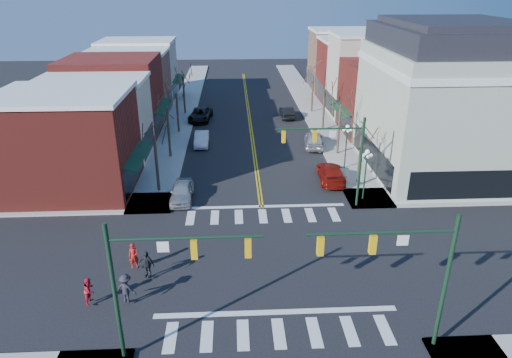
{
  "coord_description": "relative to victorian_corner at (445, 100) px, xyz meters",
  "views": [
    {
      "loc": [
        -2.06,
        -23.95,
        16.29
      ],
      "look_at": [
        -0.48,
        6.8,
        2.8
      ],
      "focal_mm": 32.0,
      "sensor_mm": 36.0,
      "label": 1
    }
  ],
  "objects": [
    {
      "name": "pedestrian_dark_a",
      "position": [
        -23.8,
        -15.71,
        -5.65
      ],
      "size": [
        1.09,
        0.82,
        1.72
      ],
      "primitive_type": "imported",
      "rotation": [
        0.0,
        0.0,
        -0.45
      ],
      "color": "black",
      "rests_on": "sidewalk_left"
    },
    {
      "name": "tree_left_b",
      "position": [
        -24.9,
        4.5,
        -4.14
      ],
      "size": [
        0.24,
        0.24,
        5.04
      ],
      "primitive_type": "cylinder",
      "color": "#382B21",
      "rests_on": "ground"
    },
    {
      "name": "car_left_mid",
      "position": [
        -21.99,
        8.09,
        -5.97
      ],
      "size": [
        1.5,
        4.2,
        1.38
      ],
      "primitive_type": "imported",
      "rotation": [
        0.0,
        0.0,
        0.01
      ],
      "color": "silver",
      "rests_on": "ground"
    },
    {
      "name": "sidewalk_left",
      "position": [
        -25.25,
        5.5,
        -6.58
      ],
      "size": [
        3.5,
        70.0,
        0.15
      ],
      "primitive_type": "cube",
      "color": "#9E9B93",
      "rests_on": "ground"
    },
    {
      "name": "sidewalk_right",
      "position": [
        -7.75,
        5.5,
        -6.58
      ],
      "size": [
        3.5,
        70.0,
        0.15
      ],
      "primitive_type": "cube",
      "color": "#9E9B93",
      "rests_on": "ground"
    },
    {
      "name": "car_left_near",
      "position": [
        -22.79,
        -5.21,
        -5.92
      ],
      "size": [
        1.74,
        4.31,
        1.47
      ],
      "primitive_type": "imported",
      "rotation": [
        0.0,
        0.0,
        -0.0
      ],
      "color": "#AFB0B4",
      "rests_on": "ground"
    },
    {
      "name": "bldg_left_tan",
      "position": [
        -32.0,
        21.25,
        -2.76
      ],
      "size": [
        10.0,
        7.5,
        7.8
      ],
      "primitive_type": "cube",
      "color": "#966A52",
      "rests_on": "ground"
    },
    {
      "name": "car_right_near",
      "position": [
        -10.1,
        -2.03,
        -5.9
      ],
      "size": [
        2.4,
        5.3,
        1.5
      ],
      "primitive_type": "imported",
      "rotation": [
        0.0,
        0.0,
        3.08
      ],
      "color": "maroon",
      "rests_on": "ground"
    },
    {
      "name": "tree_left_a",
      "position": [
        -24.9,
        -3.5,
        -4.28
      ],
      "size": [
        0.24,
        0.24,
        4.76
      ],
      "primitive_type": "cylinder",
      "color": "#382B21",
      "rests_on": "ground"
    },
    {
      "name": "lamppost_corner",
      "position": [
        -8.3,
        -6.0,
        -3.7
      ],
      "size": [
        0.36,
        0.36,
        4.33
      ],
      "color": "#14331E",
      "rests_on": "ground"
    },
    {
      "name": "ground",
      "position": [
        -16.5,
        -14.5,
        -6.66
      ],
      "size": [
        160.0,
        160.0,
        0.0
      ],
      "primitive_type": "plane",
      "color": "black",
      "rests_on": "ground"
    },
    {
      "name": "tree_left_c",
      "position": [
        -24.9,
        12.5,
        -4.38
      ],
      "size": [
        0.24,
        0.24,
        4.55
      ],
      "primitive_type": "cylinder",
      "color": "#382B21",
      "rests_on": "ground"
    },
    {
      "name": "pedestrian_red_a",
      "position": [
        -24.75,
        -14.74,
        -5.68
      ],
      "size": [
        0.64,
        0.46,
        1.65
      ],
      "primitive_type": "imported",
      "rotation": [
        0.0,
        0.0,
        0.11
      ],
      "color": "#B41813",
      "rests_on": "sidewalk_left"
    },
    {
      "name": "traffic_mast_near_right",
      "position": [
        -10.95,
        -21.9,
        -1.95
      ],
      "size": [
        6.6,
        0.28,
        7.2
      ],
      "color": "#14331E",
      "rests_on": "ground"
    },
    {
      "name": "victorian_corner",
      "position": [
        0.0,
        0.0,
        0.0
      ],
      "size": [
        12.25,
        14.25,
        13.3
      ],
      "color": "#A8B79E",
      "rests_on": "ground"
    },
    {
      "name": "bldg_left_brick_a",
      "position": [
        -32.0,
        -2.75,
        -2.66
      ],
      "size": [
        10.0,
        8.5,
        8.0
      ],
      "primitive_type": "cube",
      "color": "maroon",
      "rests_on": "ground"
    },
    {
      "name": "pedestrian_red_b",
      "position": [
        -26.5,
        -17.92,
        -5.72
      ],
      "size": [
        0.72,
        0.85,
        1.56
      ],
      "primitive_type": "imported",
      "rotation": [
        0.0,
        0.0,
        1.39
      ],
      "color": "red",
      "rests_on": "sidewalk_left"
    },
    {
      "name": "traffic_mast_far_right",
      "position": [
        -10.95,
        -7.1,
        -1.95
      ],
      "size": [
        6.6,
        0.28,
        7.2
      ],
      "color": "#14331E",
      "rests_on": "ground"
    },
    {
      "name": "traffic_mast_near_left",
      "position": [
        -22.05,
        -21.9,
        -1.95
      ],
      "size": [
        6.6,
        0.28,
        7.2
      ],
      "color": "#14331E",
      "rests_on": "ground"
    },
    {
      "name": "lamppost_midblock",
      "position": [
        -8.3,
        0.5,
        -3.7
      ],
      "size": [
        0.36,
        0.36,
        4.33
      ],
      "color": "#14331E",
      "rests_on": "ground"
    },
    {
      "name": "tree_right_a",
      "position": [
        -8.1,
        -3.5,
        -4.35
      ],
      "size": [
        0.24,
        0.24,
        4.62
      ],
      "primitive_type": "cylinder",
      "color": "#382B21",
      "rests_on": "ground"
    },
    {
      "name": "bldg_left_brick_b",
      "position": [
        -32.0,
        13.0,
        -2.41
      ],
      "size": [
        10.0,
        9.0,
        8.5
      ],
      "primitive_type": "cube",
      "color": "maroon",
      "rests_on": "ground"
    },
    {
      "name": "bldg_left_stucco_a",
      "position": [
        -32.0,
        5.0,
        -2.91
      ],
      "size": [
        10.0,
        7.0,
        7.5
      ],
      "primitive_type": "cube",
      "color": "#C1B69F",
      "rests_on": "ground"
    },
    {
      "name": "bldg_left_stucco_b",
      "position": [
        -32.0,
        29.0,
        -2.56
      ],
      "size": [
        10.0,
        8.0,
        8.2
      ],
      "primitive_type": "cube",
      "color": "#C1B69F",
      "rests_on": "ground"
    },
    {
      "name": "tree_right_b",
      "position": [
        -8.1,
        4.5,
        -4.07
      ],
      "size": [
        0.24,
        0.24,
        5.18
      ],
      "primitive_type": "cylinder",
      "color": "#382B21",
      "rests_on": "ground"
    },
    {
      "name": "bldg_right_stucco",
      "position": [
        -1.0,
        19.0,
        -1.66
      ],
      "size": [
        10.0,
        7.0,
        10.0
      ],
      "primitive_type": "cube",
      "color": "#C1B69F",
      "rests_on": "ground"
    },
    {
      "name": "tree_right_d",
      "position": [
        -8.1,
        20.5,
        -4.17
      ],
      "size": [
        0.24,
        0.24,
        4.97
      ],
      "primitive_type": "cylinder",
      "color": "#382B21",
      "rests_on": "ground"
    },
    {
      "name": "tree_left_d",
      "position": [
        -24.9,
        20.5,
        -4.21
      ],
      "size": [
        0.24,
        0.24,
        4.9
      ],
      "primitive_type": "cylinder",
      "color": "#382B21",
      "rests_on": "ground"
    },
    {
      "name": "car_left_far",
      "position": [
        -22.68,
        17.45,
        -5.91
      ],
      "size": [
        3.1,
        5.62,
        1.49
      ],
      "primitive_type": "imported",
      "rotation": [
        0.0,
        0.0,
        -0.12
      ],
      "color": "black",
      "rests_on": "ground"
    },
    {
      "name": "bldg_right_brick_b",
      "position": [
        -1.0,
        26.5,
        -2.41
      ],
      "size": [
        10.0,
        8.0,
        8.5
      ],
      "primitive_type": "cube",
      "color": "maroon",
      "rests_on": "ground"
    },
    {
      "name": "car_right_far",
      "position": [
        -11.7,
        18.12,
        -5.95
      ],
      "size": [
        1.61,
        4.35,
        1.42
      ],
      "primitive_type": "imported",
      "rotation": [
        0.0,
        0.0,
        3.17
      ],
      "color": "black",
      "rests_on": "ground"
    },
    {
      "name": "tree_right_c",
      "position": [
        -8.1,
        12.5,
        -4.24
      ],
      "size": [
        0.24,
        0.24,
        4.83
      ],
      "primitive_type": "cylinder",
      "color": "#382B21",
      "rests_on": "ground"
    },
    {
      "name": "bldg_right_tan",
      "position": [
        -1.0,
        34.5,
        -2.16
      ],
      "size": [
        10.0,
        8.0,
        9.0
      ],
      "primitive_type": "cube",
      "color": "#966A52",
      "rests_on": "ground"
    },
    {
      "name": "pedestrian_dark_b",
      "position": [
        -24.53,
        -17.98,
        -5.64
      ],
      "size": [
        1.27,
        0.99,
        1.73
      ],
      "primitive_type": "imported",
      "rotation": [
        0.0,
        0.0,
        2.78
      ],
      "color": "black",
      "rests_on": "sidewalk_left"
    },
    {
      "name": "car_right_mid",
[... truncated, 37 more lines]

